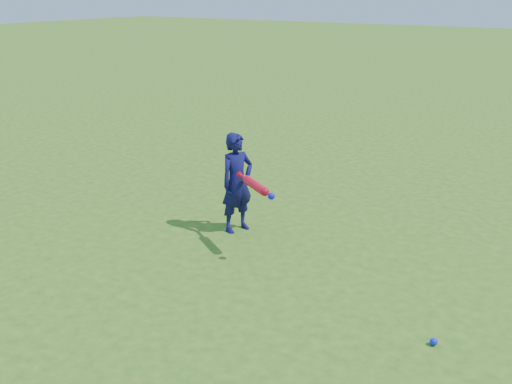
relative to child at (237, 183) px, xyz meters
The scene contains 4 objects.
ground 0.88m from the child, 31.72° to the right, with size 80.00×80.00×0.00m, color #376618.
child is the anchor object (origin of this frame).
ground_ball_blue 2.86m from the child, 21.77° to the right, with size 0.06×0.06×0.06m, color #0D23EC.
bat_swing 0.65m from the child, 36.07° to the right, with size 0.71×0.47×0.09m.
Camera 1 is at (2.96, -4.67, 2.66)m, focal length 40.00 mm.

